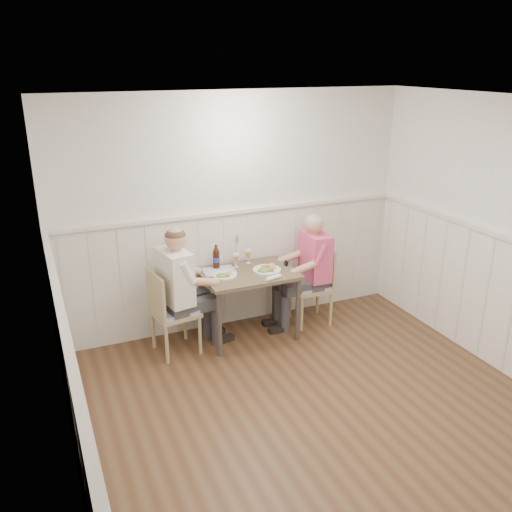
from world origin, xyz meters
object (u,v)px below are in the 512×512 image
(chair_right, at_px, (315,283))
(grass_vase, at_px, (235,251))
(dining_table, at_px, (249,280))
(diner_cream, at_px, (180,300))
(chair_left, at_px, (170,309))
(man_in_pink, at_px, (311,278))
(beer_bottle, at_px, (216,258))

(chair_right, bearing_deg, grass_vase, 164.93)
(dining_table, xyz_separation_m, grass_vase, (-0.05, 0.26, 0.26))
(dining_table, height_order, grass_vase, grass_vase)
(chair_right, bearing_deg, diner_cream, -178.26)
(chair_left, bearing_deg, dining_table, 1.79)
(dining_table, distance_m, man_in_pink, 0.78)
(dining_table, relative_size, grass_vase, 2.69)
(chair_right, distance_m, man_in_pink, 0.10)
(chair_left, bearing_deg, diner_cream, 0.82)
(diner_cream, distance_m, grass_vase, 0.85)
(dining_table, bearing_deg, diner_cream, -178.07)
(man_in_pink, height_order, grass_vase, man_in_pink)
(diner_cream, height_order, grass_vase, diner_cream)
(man_in_pink, relative_size, grass_vase, 3.59)
(chair_right, height_order, diner_cream, diner_cream)
(chair_left, xyz_separation_m, man_in_pink, (1.65, 0.04, 0.06))
(chair_left, bearing_deg, man_in_pink, 1.27)
(chair_left, xyz_separation_m, grass_vase, (0.83, 0.29, 0.42))
(beer_bottle, bearing_deg, chair_right, -11.35)
(man_in_pink, xyz_separation_m, beer_bottle, (-1.05, 0.24, 0.31))
(chair_left, height_order, man_in_pink, man_in_pink)
(man_in_pink, height_order, beer_bottle, man_in_pink)
(chair_left, distance_m, grass_vase, 0.98)
(dining_table, relative_size, man_in_pink, 0.75)
(diner_cream, distance_m, beer_bottle, 0.64)
(chair_right, bearing_deg, man_in_pink, -167.30)
(chair_left, height_order, grass_vase, grass_vase)
(man_in_pink, distance_m, beer_bottle, 1.12)
(diner_cream, bearing_deg, beer_bottle, 28.67)
(man_in_pink, bearing_deg, chair_left, -178.73)
(man_in_pink, bearing_deg, diner_cream, -178.70)
(diner_cream, bearing_deg, man_in_pink, 1.30)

